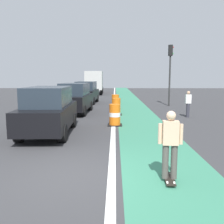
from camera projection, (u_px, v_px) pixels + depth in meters
ground_plane at (76, 176)px, 6.28m from camera, size 100.00×100.00×0.00m
bike_lane_strip at (135, 111)px, 18.13m from camera, size 2.50×80.00×0.01m
lane_divider_stripe at (114, 111)px, 18.15m from camera, size 0.20×80.00×0.01m
skateboarder_on_lane at (170, 144)px, 5.81m from camera, size 0.57×0.81×1.69m
parked_suv_nearest at (49, 110)px, 10.75m from camera, size 2.04×4.66×2.04m
parked_suv_second at (75, 98)px, 17.05m from camera, size 2.08×4.68×2.04m
parked_suv_third at (86, 92)px, 23.57m from camera, size 2.10×4.69×2.04m
traffic_barrel_front at (115, 115)px, 12.72m from camera, size 0.73×0.73×1.09m
traffic_barrel_mid at (116, 107)px, 16.33m from camera, size 0.73×0.73×1.09m
traffic_barrel_back at (115, 102)px, 19.53m from camera, size 0.73×0.73×1.09m
delivery_truck_down_block at (95, 81)px, 36.29m from camera, size 2.53×7.66×3.23m
traffic_light_corner at (170, 64)px, 20.99m from camera, size 0.41×0.32×5.10m
pedestrian_crossing at (188, 103)px, 15.25m from camera, size 0.34×0.20×1.61m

